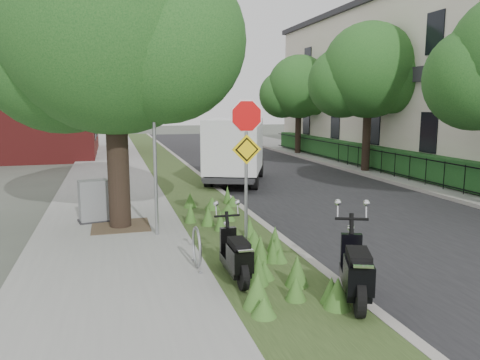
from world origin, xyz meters
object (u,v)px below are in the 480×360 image
object	(u,v)px
scooter_near	(237,260)
box_truck	(236,148)
utility_cabinet	(94,202)
sign_assembly	(246,142)
scooter_far	(356,277)

from	to	relation	value
scooter_near	box_truck	world-z (taller)	box_truck
scooter_near	utility_cabinet	world-z (taller)	utility_cabinet
scooter_near	sign_assembly	bearing A→B (deg)	69.56
scooter_near	utility_cabinet	size ratio (longest dim) A/B	1.50
sign_assembly	scooter_far	size ratio (longest dim) A/B	1.84
sign_assembly	box_truck	distance (m)	8.48
scooter_near	box_truck	size ratio (longest dim) A/B	0.31
sign_assembly	utility_cabinet	bearing A→B (deg)	137.95
box_truck	utility_cabinet	xyz separation A→B (m)	(-5.19, -5.29, -0.79)
box_truck	scooter_near	bearing A→B (deg)	-104.88
scooter_far	utility_cabinet	size ratio (longest dim) A/B	1.63
scooter_near	utility_cabinet	bearing A→B (deg)	116.24
scooter_far	utility_cabinet	bearing A→B (deg)	121.93
sign_assembly	scooter_near	xyz separation A→B (m)	(-0.77, -2.07, -1.83)
scooter_near	scooter_far	distance (m)	2.02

